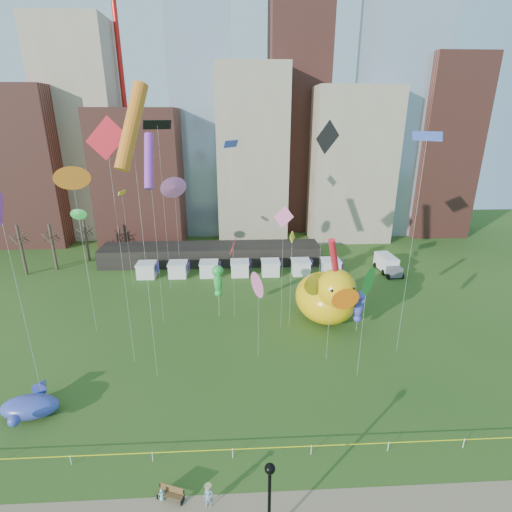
{
  "coord_description": "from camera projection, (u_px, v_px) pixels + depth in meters",
  "views": [
    {
      "loc": [
        0.61,
        -22.34,
        24.37
      ],
      "look_at": [
        2.38,
        11.82,
        12.0
      ],
      "focal_mm": 27.0,
      "sensor_mm": 36.0,
      "label": 1
    }
  ],
  "objects": [
    {
      "name": "box_truck",
      "position": [
        387.0,
        264.0,
        63.97
      ],
      "size": [
        2.92,
        6.45,
        2.67
      ],
      "rotation": [
        0.0,
        0.0,
        0.07
      ],
      "color": "white",
      "rests_on": "ground"
    },
    {
      "name": "kite_12",
      "position": [
        292.0,
        237.0,
        43.99
      ],
      "size": [
        0.94,
        2.33,
        11.85
      ],
      "color": "silver",
      "rests_on": "ground"
    },
    {
      "name": "ground",
      "position": [
        233.0,
        457.0,
        29.24
      ],
      "size": [
        160.0,
        160.0,
        0.0
      ],
      "primitive_type": "plane",
      "color": "#254A17",
      "rests_on": "ground"
    },
    {
      "name": "kite_4",
      "position": [
        122.0,
        194.0,
        54.66
      ],
      "size": [
        0.72,
        1.74,
        14.55
      ],
      "color": "silver",
      "rests_on": "ground"
    },
    {
      "name": "kite_6",
      "position": [
        131.0,
        127.0,
        30.31
      ],
      "size": [
        3.16,
        4.02,
        27.08
      ],
      "color": "silver",
      "rests_on": "ground"
    },
    {
      "name": "woman",
      "position": [
        209.0,
        496.0,
        25.26
      ],
      "size": [
        0.71,
        0.54,
        1.77
      ],
      "primitive_type": "imported",
      "rotation": [
        0.0,
        0.0,
        -0.19
      ],
      "color": "silver",
      "rests_on": "footpath"
    },
    {
      "name": "kite_11",
      "position": [
        367.0,
        281.0,
        34.94
      ],
      "size": [
        1.69,
        2.2,
        11.63
      ],
      "color": "silver",
      "rests_on": "ground"
    },
    {
      "name": "skyline",
      "position": [
        243.0,
        132.0,
        79.4
      ],
      "size": [
        101.0,
        23.0,
        68.0
      ],
      "color": "brown",
      "rests_on": "ground"
    },
    {
      "name": "seahorse_green",
      "position": [
        218.0,
        279.0,
        48.1
      ],
      "size": [
        1.47,
        1.83,
        7.13
      ],
      "rotation": [
        0.0,
        0.0,
        0.03
      ],
      "color": "silver",
      "rests_on": "ground"
    },
    {
      "name": "kite_0",
      "position": [
        107.0,
        142.0,
        33.12
      ],
      "size": [
        3.72,
        0.37,
        24.53
      ],
      "color": "silver",
      "rests_on": "ground"
    },
    {
      "name": "lamppost",
      "position": [
        269.0,
        493.0,
        22.46
      ],
      "size": [
        0.63,
        0.63,
        6.05
      ],
      "color": "black",
      "rests_on": "footpath"
    },
    {
      "name": "big_duck",
      "position": [
        328.0,
        296.0,
        47.49
      ],
      "size": [
        8.84,
        10.82,
        7.85
      ],
      "rotation": [
        0.0,
        0.0,
        0.17
      ],
      "color": "yellow",
      "rests_on": "ground"
    },
    {
      "name": "kite_5",
      "position": [
        231.0,
        145.0,
        53.76
      ],
      "size": [
        2.19,
        3.0,
        21.36
      ],
      "color": "silver",
      "rests_on": "ground"
    },
    {
      "name": "kite_17",
      "position": [
        283.0,
        219.0,
        42.78
      ],
      "size": [
        2.07,
        1.7,
        15.26
      ],
      "color": "silver",
      "rests_on": "ground"
    },
    {
      "name": "kite_16",
      "position": [
        233.0,
        247.0,
        46.36
      ],
      "size": [
        0.88,
        3.29,
        10.2
      ],
      "color": "silver",
      "rests_on": "ground"
    },
    {
      "name": "kite_14",
      "position": [
        72.0,
        178.0,
        40.3
      ],
      "size": [
        2.38,
        1.21,
        19.6
      ],
      "color": "silver",
      "rests_on": "ground"
    },
    {
      "name": "bare_trees",
      "position": [
        53.0,
        246.0,
        64.47
      ],
      "size": [
        8.44,
        6.44,
        8.5
      ],
      "color": "#382B21",
      "rests_on": "ground"
    },
    {
      "name": "kite_9",
      "position": [
        174.0,
        188.0,
        55.68
      ],
      "size": [
        2.46,
        2.3,
        16.27
      ],
      "color": "silver",
      "rests_on": "ground"
    },
    {
      "name": "small_duck",
      "position": [
        330.0,
        294.0,
        53.04
      ],
      "size": [
        3.69,
        4.41,
        3.16
      ],
      "rotation": [
        0.0,
        0.0,
        -0.22
      ],
      "color": "white",
      "rests_on": "ground"
    },
    {
      "name": "kite_8",
      "position": [
        334.0,
        255.0,
        37.25
      ],
      "size": [
        1.82,
        2.17,
        13.65
      ],
      "color": "silver",
      "rests_on": "ground"
    },
    {
      "name": "kite_3",
      "position": [
        78.0,
        215.0,
        54.32
      ],
      "size": [
        1.57,
        0.25,
        12.21
      ],
      "color": "silver",
      "rests_on": "ground"
    },
    {
      "name": "vendor_tents",
      "position": [
        240.0,
        269.0,
        62.72
      ],
      "size": [
        33.24,
        2.8,
        2.4
      ],
      "color": "white",
      "rests_on": "ground"
    },
    {
      "name": "whale_inflatable",
      "position": [
        31.0,
        405.0,
        33.18
      ],
      "size": [
        4.94,
        6.28,
        2.15
      ],
      "rotation": [
        0.0,
        0.0,
        0.03
      ],
      "color": "#40328A",
      "rests_on": "ground"
    },
    {
      "name": "kite_1",
      "position": [
        258.0,
        285.0,
        38.66
      ],
      "size": [
        1.01,
        2.42,
        9.74
      ],
      "color": "silver",
      "rests_on": "ground"
    },
    {
      "name": "kite_10",
      "position": [
        327.0,
        140.0,
        42.46
      ],
      "size": [
        1.85,
        3.28,
        24.15
      ],
      "color": "silver",
      "rests_on": "ground"
    },
    {
      "name": "park_bench",
      "position": [
        171.0,
        493.0,
        25.94
      ],
      "size": [
        1.9,
        1.14,
        0.93
      ],
      "rotation": [
        0.0,
        0.0,
        -0.33
      ],
      "color": "#55341D",
      "rests_on": "footpath"
    },
    {
      "name": "pavilion",
      "position": [
        211.0,
        254.0,
        67.94
      ],
      "size": [
        38.0,
        6.0,
        3.2
      ],
      "primitive_type": "cube",
      "color": "black",
      "rests_on": "ground"
    },
    {
      "name": "kite_2",
      "position": [
        157.0,
        126.0,
        50.09
      ],
      "size": [
        3.48,
        2.6,
        24.04
      ],
      "color": "silver",
      "rests_on": "ground"
    },
    {
      "name": "toddler",
      "position": [
        162.0,
        495.0,
        25.84
      ],
      "size": [
        0.36,
        0.29,
        0.93
      ],
      "primitive_type": "imported",
      "rotation": [
        0.0,
        0.0,
        0.18
      ],
      "color": "silver",
      "rests_on": "footpath"
    },
    {
      "name": "kite_7",
      "position": [
        149.0,
        161.0,
        41.69
      ],
      "size": [
        1.06,
        3.52,
        22.84
      ],
      "color": "silver",
      "rests_on": "ground"
    },
    {
      "name": "seahorse_purple",
      "position": [
        359.0,
        304.0,
        45.33
      ],
      "size": [
        1.4,
        1.74,
        5.26
      ],
      "rotation": [
        0.0,
        0.0,
        0.03
      ],
      "color": "silver",
      "rests_on": "ground"
    },
    {
      "name": "kite_13",
      "position": [
        427.0,
        139.0,
        34.99
      ],
      "size": [
        2.1,
        2.33,
        23.17
      ],
      "color": "silver",
      "rests_on": "ground"
    },
    {
      "name": "caution_tape",
      "position": [
        233.0,
        451.0,
        29.01
      ],
      "size": [
        50.0,
        0.06,
        0.9
      ],
      "color": "white",
      "rests_on": "ground"
    }
  ]
}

